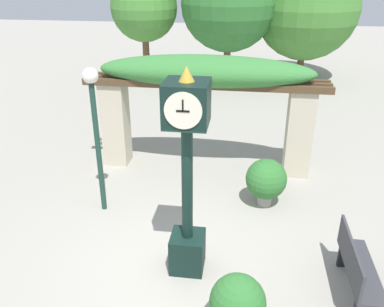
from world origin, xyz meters
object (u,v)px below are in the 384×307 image
at_px(potted_plant_near_left, 266,180).
at_px(park_bench, 357,269).
at_px(pedestal_clock, 187,172).
at_px(potted_plant_near_right, 238,304).
at_px(lamp_post, 95,116).

distance_m(potted_plant_near_left, park_bench, 2.62).
bearing_deg(park_bench, potted_plant_near_left, 28.96).
bearing_deg(pedestal_clock, potted_plant_near_left, 58.90).
height_order(potted_plant_near_right, lamp_post, lamp_post).
height_order(potted_plant_near_right, park_bench, potted_plant_near_right).
bearing_deg(pedestal_clock, potted_plant_near_right, -55.09).
relative_size(park_bench, lamp_post, 0.50).
xyz_separation_m(pedestal_clock, potted_plant_near_left, (1.26, 2.10, -1.16)).
bearing_deg(potted_plant_near_left, lamp_post, -169.34).
height_order(potted_plant_near_left, potted_plant_near_right, potted_plant_near_left).
distance_m(pedestal_clock, potted_plant_near_right, 1.90).
distance_m(park_bench, lamp_post, 5.01).
bearing_deg(pedestal_clock, lamp_post, 142.19).
bearing_deg(lamp_post, park_bench, -20.73).
bearing_deg(park_bench, potted_plant_near_right, 120.51).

